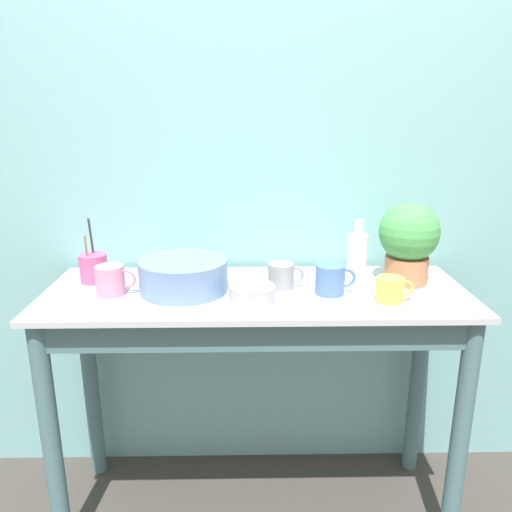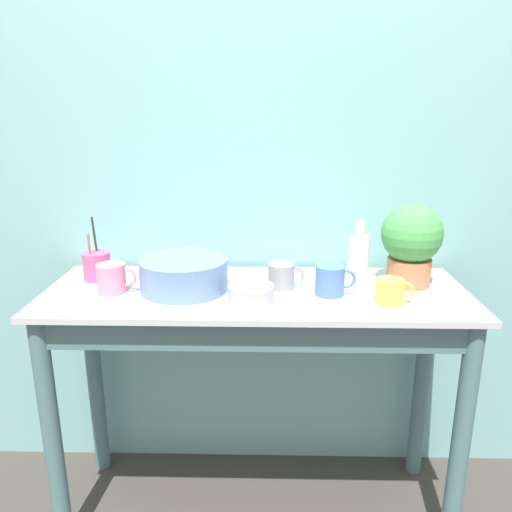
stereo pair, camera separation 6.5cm
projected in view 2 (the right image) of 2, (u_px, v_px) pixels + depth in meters
The scene contains 11 objects.
wall_back at pixel (258, 185), 1.90m from camera, with size 6.00×0.05×2.40m.
counter_table at pixel (256, 346), 1.73m from camera, with size 1.43×0.52×0.89m.
potted_plant at pixel (411, 241), 1.70m from camera, with size 0.21×0.21×0.29m.
bowl_wash_large at pixel (184, 274), 1.68m from camera, with size 0.30×0.30×0.11m.
bottle_tall at pixel (358, 259), 1.71m from camera, with size 0.07×0.07×0.23m.
mug_blue at pixel (331, 280), 1.64m from camera, with size 0.13×0.10×0.10m.
mug_pink at pixel (112, 278), 1.66m from camera, with size 0.13×0.09×0.10m.
mug_yellow at pixel (390, 291), 1.56m from camera, with size 0.12×0.09×0.08m.
mug_grey at pixel (282, 276), 1.70m from camera, with size 0.12×0.09×0.09m.
bowl_small_steel at pixel (251, 293), 1.58m from camera, with size 0.15×0.15×0.05m.
utensil_cup at pixel (97, 266), 1.78m from camera, with size 0.10×0.10×0.23m.
Camera 2 is at (0.04, -1.33, 1.47)m, focal length 35.00 mm.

